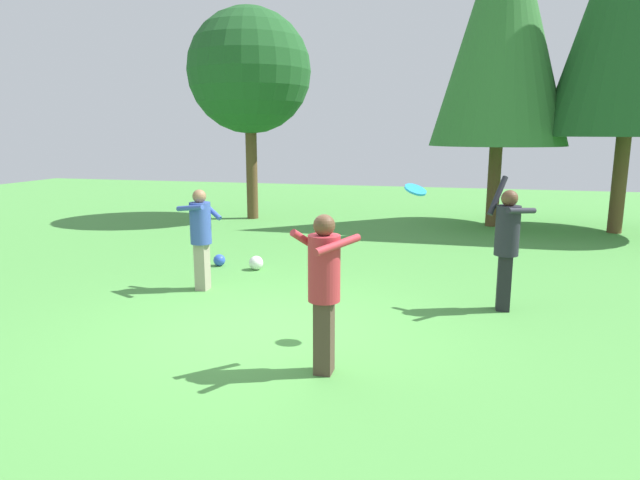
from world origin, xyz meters
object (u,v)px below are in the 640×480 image
person_catcher (324,281)px  frisbee (415,190)px  ball_white (256,263)px  person_bystander (201,231)px  person_thrower (507,239)px  ball_blue (219,260)px  tree_right (504,22)px  tree_left (249,72)px

person_catcher → frisbee: bearing=-0.0°
person_catcher → ball_white: (-2.33, 4.04, -0.89)m
person_bystander → frisbee: size_ratio=4.45×
person_thrower → frisbee: size_ratio=5.21×
frisbee → ball_white: size_ratio=1.40×
person_thrower → ball_white: person_thrower is taller
ball_blue → tree_right: 9.74m
person_thrower → tree_right: 8.79m
ball_white → ball_blue: ball_white is taller
person_thrower → person_catcher: size_ratio=1.12×
ball_blue → ball_white: bearing=-7.5°
person_thrower → frisbee: (-1.20, -1.46, 0.82)m
frisbee → tree_right: (1.41, 9.10, 3.50)m
ball_white → tree_left: size_ratio=0.04×
person_thrower → tree_right: bearing=-142.2°
frisbee → ball_white: frisbee is taller
frisbee → person_bystander: bearing=159.1°
frisbee → ball_blue: (-3.94, 2.90, -1.76)m
person_bystander → ball_white: 1.73m
person_catcher → person_bystander: (-2.70, 2.59, -0.05)m
person_thrower → tree_left: tree_left is taller
person_catcher → tree_left: (-4.71, 9.97, 3.24)m
person_bystander → tree_right: tree_right is taller
frisbee → ball_white: bearing=138.3°
ball_white → ball_blue: size_ratio=1.16×
frisbee → person_thrower: bearing=50.6°
frisbee → tree_right: bearing=81.2°
person_catcher → ball_blue: person_catcher is taller
person_thrower → tree_right: size_ratio=0.23×
tree_left → person_bystander: bearing=-74.8°
tree_left → tree_right: tree_right is taller
person_thrower → person_bystander: size_ratio=1.17×
ball_white → tree_right: (4.56, 6.30, 5.24)m
ball_blue → tree_left: bearing=105.2°
person_bystander → tree_right: (4.93, 7.76, 4.40)m
ball_blue → tree_left: size_ratio=0.04×
ball_white → person_catcher: bearing=-60.1°
tree_right → person_thrower: bearing=-91.6°
person_catcher → ball_white: person_catcher is taller
person_catcher → person_bystander: 3.74m
person_catcher → ball_white: 4.75m
person_bystander → ball_white: size_ratio=6.23×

